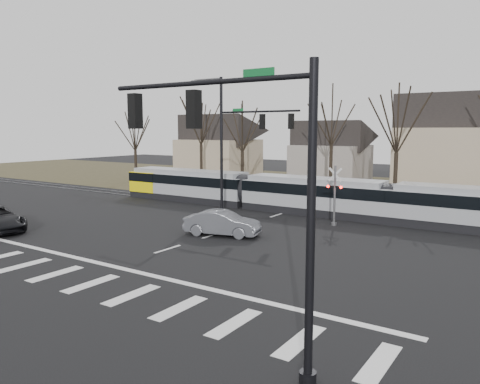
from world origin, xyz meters
The scene contains 15 objects.
ground centered at (0.00, 0.00, 0.00)m, with size 140.00×140.00×0.00m, color black.
grass_verge centered at (0.00, 32.00, 0.01)m, with size 140.00×28.00×0.01m, color #38331E.
crosswalk centered at (0.00, -4.00, 0.01)m, with size 27.00×2.60×0.01m.
stop_line centered at (0.00, -1.80, 0.01)m, with size 28.00×0.35×0.01m, color silver.
lane_dashes centered at (0.00, 16.00, 0.01)m, with size 0.18×30.00×0.01m.
rail_pair centered at (0.00, 15.80, 0.03)m, with size 90.00×1.52×0.06m.
tram centered at (1.92, 16.00, 1.50)m, with size 36.37×2.70×2.76m.
sedan centered at (0.52, 6.28, 0.75)m, with size 4.82×2.73×1.50m, color #585A61.
signal_pole_near_right centered at (10.11, -6.00, 5.17)m, with size 6.72×0.44×8.00m.
signal_pole_far centered at (-2.41, 12.50, 5.70)m, with size 9.28×0.44×10.20m.
rail_crossing_signal centered at (5.00, 12.79, 1.89)m, with size 1.08×0.36×4.00m.
tree_row centered at (2.00, 26.00, 5.00)m, with size 59.20×7.20×10.00m.
house_a centered at (-20.00, 34.00, 4.46)m, with size 9.72×8.64×8.60m.
house_b centered at (-5.00, 36.00, 3.97)m, with size 8.64×7.56×7.65m.
house_c centered at (9.00, 33.00, 5.23)m, with size 10.80×8.64×10.10m.
Camera 1 is at (16.69, -16.16, 6.36)m, focal length 35.00 mm.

